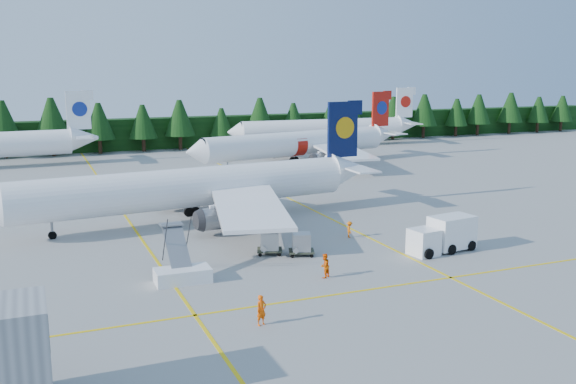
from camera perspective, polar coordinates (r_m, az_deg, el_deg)
name	(u,v)px	position (r m, az deg, el deg)	size (l,w,h in m)	color
ground	(345,265)	(52.79, 5.07, -6.45)	(320.00, 320.00, 0.00)	gray
taxi_stripe_a	(132,225)	(67.20, -13.71, -2.90)	(0.25, 120.00, 0.01)	yellow
taxi_stripe_b	(311,209)	(72.72, 2.05, -1.53)	(0.25, 120.00, 0.01)	yellow
taxi_stripe_cross	(382,288)	(47.83, 8.40, -8.41)	(80.00, 0.25, 0.01)	yellow
treeline_hedge	(154,133)	(129.41, -11.85, 5.13)	(220.00, 4.00, 6.00)	black
airliner_navy	(180,189)	(66.12, -9.59, 0.23)	(41.18, 33.73, 11.98)	white
airliner_red	(293,144)	(104.41, 0.43, 4.26)	(39.34, 32.03, 11.58)	white
airliner_far_right	(318,129)	(129.27, 2.64, 5.63)	(39.87, 6.13, 11.59)	white
airstairs	(182,271)	(49.16, -9.43, -6.91)	(4.14, 5.62, 3.70)	white
service_truck	(442,235)	(57.44, 13.53, -3.73)	(6.51, 3.13, 3.02)	white
uld_pair	(285,242)	(54.96, -0.22, -4.50)	(4.95, 3.65, 1.64)	#2F3426
crew_a	(261,310)	(40.58, -2.38, -10.45)	(0.71, 0.47, 1.95)	#FF5305
crew_b	(325,266)	(49.27, 3.27, -6.56)	(0.92, 0.72, 1.89)	#FF5C05
crew_c	(350,229)	(60.85, 5.49, -3.33)	(0.64, 0.43, 1.55)	#E85D04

